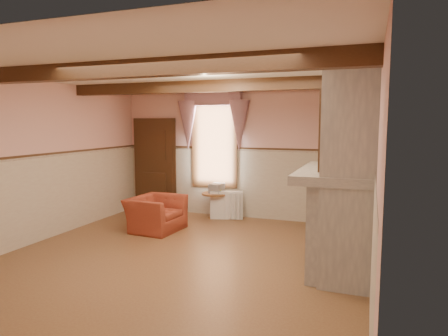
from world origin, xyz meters
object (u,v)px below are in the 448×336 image
(radiator, at_px, (227,205))
(oil_lamp, at_px, (340,157))
(mantel_clock, at_px, (342,158))
(side_table, at_px, (215,205))
(bowl, at_px, (339,165))
(armchair, at_px, (156,214))

(radiator, distance_m, oil_lamp, 3.28)
(radiator, height_order, oil_lamp, oil_lamp)
(radiator, xyz_separation_m, mantel_clock, (2.46, -1.46, 1.22))
(mantel_clock, bearing_deg, side_table, 151.92)
(bowl, bearing_deg, radiator, 141.48)
(oil_lamp, bearing_deg, mantel_clock, 90.00)
(armchair, relative_size, oil_lamp, 3.60)
(armchair, distance_m, mantel_clock, 3.62)
(side_table, distance_m, radiator, 0.27)
(mantel_clock, relative_size, oil_lamp, 0.86)
(side_table, xyz_separation_m, bowl, (2.73, -1.96, 1.19))
(radiator, bearing_deg, mantel_clock, -46.58)
(bowl, bearing_deg, armchair, 170.05)
(side_table, bearing_deg, armchair, -117.03)
(bowl, distance_m, mantel_clock, 0.50)
(radiator, relative_size, mantel_clock, 2.92)
(side_table, bearing_deg, mantel_clock, -28.08)
(armchair, height_order, radiator, armchair)
(armchair, relative_size, bowl, 3.00)
(armchair, bearing_deg, mantel_clock, -87.43)
(oil_lamp, bearing_deg, radiator, 144.18)
(armchair, relative_size, radiator, 1.44)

